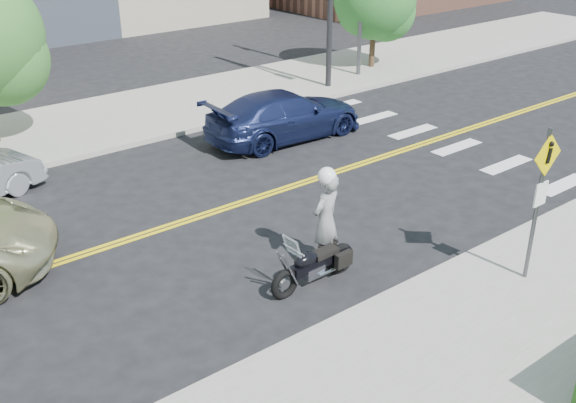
{
  "coord_description": "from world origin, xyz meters",
  "views": [
    {
      "loc": [
        -6.17,
        -12.14,
        7.01
      ],
      "look_at": [
        1.34,
        -2.6,
        1.2
      ],
      "focal_mm": 42.0,
      "sensor_mm": 36.0,
      "label": 1
    }
  ],
  "objects_px": {
    "pedestrian_sign": "(540,191)",
    "motorcycle": "(314,256)",
    "motorcyclist": "(326,218)",
    "parked_car_blue": "(285,115)"
  },
  "relations": [
    {
      "from": "pedestrian_sign",
      "to": "parked_car_blue",
      "type": "relative_size",
      "value": 0.61
    },
    {
      "from": "motorcyclist",
      "to": "parked_car_blue",
      "type": "bearing_deg",
      "value": -136.4
    },
    {
      "from": "pedestrian_sign",
      "to": "motorcyclist",
      "type": "xyz_separation_m",
      "value": [
        -2.55,
        2.91,
        -0.91
      ]
    },
    {
      "from": "motorcycle",
      "to": "parked_car_blue",
      "type": "relative_size",
      "value": 0.4
    },
    {
      "from": "parked_car_blue",
      "to": "pedestrian_sign",
      "type": "bearing_deg",
      "value": 173.39
    },
    {
      "from": "pedestrian_sign",
      "to": "motorcycle",
      "type": "relative_size",
      "value": 1.51
    },
    {
      "from": "pedestrian_sign",
      "to": "parked_car_blue",
      "type": "xyz_separation_m",
      "value": [
        1.35,
        9.23,
        -1.24
      ]
    },
    {
      "from": "motorcycle",
      "to": "motorcyclist",
      "type": "bearing_deg",
      "value": 30.96
    },
    {
      "from": "pedestrian_sign",
      "to": "motorcycle",
      "type": "bearing_deg",
      "value": 141.68
    },
    {
      "from": "parked_car_blue",
      "to": "motorcyclist",
      "type": "bearing_deg",
      "value": 150.0
    }
  ]
}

